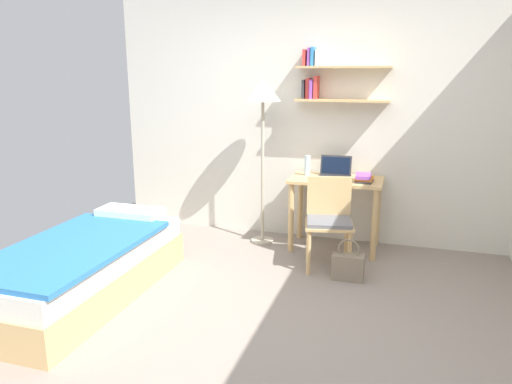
{
  "coord_description": "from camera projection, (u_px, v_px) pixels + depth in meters",
  "views": [
    {
      "loc": [
        0.93,
        -3.06,
        1.79
      ],
      "look_at": [
        -0.18,
        0.51,
        0.85
      ],
      "focal_mm": 33.92,
      "sensor_mm": 36.0,
      "label": 1
    }
  ],
  "objects": [
    {
      "name": "desk_chair",
      "position": [
        329.0,
        218.0,
        4.45
      ],
      "size": [
        0.5,
        0.47,
        0.84
      ],
      "color": "tan",
      "rests_on": "ground_plane"
    },
    {
      "name": "wall_back",
      "position": [
        315.0,
        118.0,
        5.09
      ],
      "size": [
        4.4,
        0.27,
        2.6
      ],
      "color": "silver",
      "rests_on": "ground_plane"
    },
    {
      "name": "bed",
      "position": [
        84.0,
        268.0,
        3.91
      ],
      "size": [
        0.87,
        1.9,
        0.54
      ],
      "color": "tan",
      "rests_on": "ground_plane"
    },
    {
      "name": "standing_lamp",
      "position": [
        263.0,
        101.0,
        4.85
      ],
      "size": [
        0.36,
        0.36,
        1.72
      ],
      "color": "#B2A893",
      "rests_on": "ground_plane"
    },
    {
      "name": "laptop",
      "position": [
        335.0,
        171.0,
        4.92
      ],
      "size": [
        0.32,
        0.22,
        0.21
      ],
      "color": "#2D2D33",
      "rests_on": "desk"
    },
    {
      "name": "desk",
      "position": [
        336.0,
        194.0,
        4.88
      ],
      "size": [
        0.91,
        0.53,
        0.74
      ],
      "color": "tan",
      "rests_on": "ground_plane"
    },
    {
      "name": "water_bottle",
      "position": [
        307.0,
        165.0,
        4.96
      ],
      "size": [
        0.06,
        0.06,
        0.21
      ],
      "primitive_type": "cylinder",
      "color": "silver",
      "rests_on": "desk"
    },
    {
      "name": "book_stack",
      "position": [
        364.0,
        178.0,
        4.7
      ],
      "size": [
        0.18,
        0.25,
        0.07
      ],
      "color": "#333338",
      "rests_on": "desk"
    },
    {
      "name": "handbag",
      "position": [
        348.0,
        266.0,
        4.24
      ],
      "size": [
        0.27,
        0.13,
        0.38
      ],
      "color": "gray",
      "rests_on": "ground_plane"
    },
    {
      "name": "ground_plane",
      "position": [
        258.0,
        322.0,
        3.53
      ],
      "size": [
        5.28,
        5.28,
        0.0
      ],
      "primitive_type": "plane",
      "color": "gray"
    }
  ]
}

